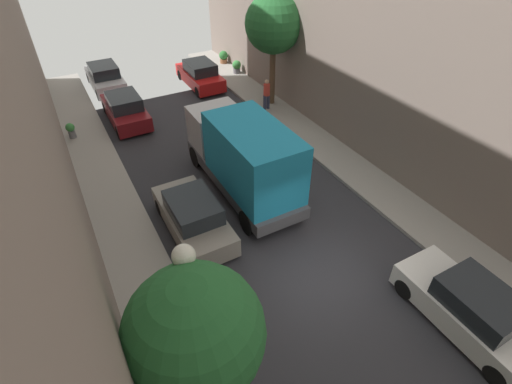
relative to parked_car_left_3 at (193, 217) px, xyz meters
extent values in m
plane|color=#2D2D33|center=(2.70, -3.83, -0.72)|extent=(32.00, 32.00, 0.00)
cube|color=gray|center=(-2.30, -3.83, -0.64)|extent=(2.00, 44.00, 0.15)
cube|color=gray|center=(7.70, -3.83, -0.64)|extent=(2.00, 44.00, 0.15)
cube|color=gray|center=(0.00, 0.04, -0.17)|extent=(1.76, 4.20, 0.76)
cube|color=#1E2328|center=(0.00, -0.11, 0.53)|extent=(1.56, 2.10, 0.64)
cylinder|color=black|center=(-0.78, 1.59, -0.40)|extent=(0.22, 0.64, 0.64)
cylinder|color=black|center=(0.78, 1.59, -0.40)|extent=(0.22, 0.64, 0.64)
cylinder|color=black|center=(-0.78, -1.51, -0.40)|extent=(0.22, 0.64, 0.64)
cylinder|color=black|center=(0.78, -1.51, -0.40)|extent=(0.22, 0.64, 0.64)
cube|color=maroon|center=(0.00, 9.87, -0.17)|extent=(1.76, 4.20, 0.76)
cube|color=#1E2328|center=(0.00, 9.72, 0.53)|extent=(1.56, 2.10, 0.64)
cylinder|color=black|center=(-0.78, 11.42, -0.40)|extent=(0.22, 0.64, 0.64)
cylinder|color=black|center=(0.78, 11.42, -0.40)|extent=(0.22, 0.64, 0.64)
cylinder|color=black|center=(-0.78, 8.32, -0.40)|extent=(0.22, 0.64, 0.64)
cylinder|color=black|center=(0.78, 8.32, -0.40)|extent=(0.22, 0.64, 0.64)
cube|color=silver|center=(0.00, 14.92, -0.17)|extent=(1.76, 4.20, 0.76)
cube|color=#1E2328|center=(0.00, 14.77, 0.53)|extent=(1.56, 2.10, 0.64)
cylinder|color=black|center=(-0.78, 16.47, -0.40)|extent=(0.22, 0.64, 0.64)
cylinder|color=black|center=(0.78, 16.47, -0.40)|extent=(0.22, 0.64, 0.64)
cylinder|color=black|center=(-0.78, 13.37, -0.40)|extent=(0.22, 0.64, 0.64)
cylinder|color=black|center=(0.78, 13.37, -0.40)|extent=(0.22, 0.64, 0.64)
cube|color=white|center=(5.40, -7.38, -0.17)|extent=(1.76, 4.20, 0.76)
cube|color=#1E2328|center=(5.40, -7.53, 0.53)|extent=(1.56, 2.10, 0.64)
cylinder|color=black|center=(4.62, -5.83, -0.40)|extent=(0.22, 0.64, 0.64)
cylinder|color=black|center=(6.18, -5.83, -0.40)|extent=(0.22, 0.64, 0.64)
cylinder|color=black|center=(4.62, -8.93, -0.40)|extent=(0.22, 0.64, 0.64)
cube|color=red|center=(5.40, 12.49, -0.17)|extent=(1.76, 4.20, 0.76)
cube|color=#1E2328|center=(5.40, 12.34, 0.53)|extent=(1.56, 2.10, 0.64)
cylinder|color=black|center=(4.62, 14.04, -0.40)|extent=(0.22, 0.64, 0.64)
cylinder|color=black|center=(6.18, 14.04, -0.40)|extent=(0.22, 0.64, 0.64)
cylinder|color=black|center=(4.62, 10.94, -0.40)|extent=(0.22, 0.64, 0.64)
cylinder|color=black|center=(6.18, 10.94, -0.40)|extent=(0.22, 0.64, 0.64)
cube|color=#4C4C51|center=(2.70, 1.42, 0.01)|extent=(2.20, 6.60, 0.50)
cube|color=#B7B7BC|center=(2.70, 3.82, 1.11)|extent=(2.10, 1.80, 1.70)
cube|color=#1E8CB7|center=(2.70, 0.42, 1.46)|extent=(2.24, 4.20, 2.40)
cylinder|color=black|center=(1.72, 4.02, -0.24)|extent=(0.30, 0.96, 0.96)
cylinder|color=black|center=(3.68, 4.02, -0.24)|extent=(0.30, 0.96, 0.96)
cylinder|color=black|center=(1.72, -0.98, -0.24)|extent=(0.30, 0.96, 0.96)
cylinder|color=black|center=(3.68, -0.98, -0.24)|extent=(0.30, 0.96, 0.96)
cylinder|color=#2D334C|center=(7.18, 7.27, -0.16)|extent=(0.18, 0.18, 0.82)
cylinder|color=#2D334C|center=(7.40, 7.27, -0.16)|extent=(0.18, 0.18, 0.82)
cylinder|color=#D83F33|center=(7.29, 7.27, 0.57)|extent=(0.36, 0.36, 0.64)
sphere|color=tan|center=(7.29, 7.27, 1.03)|extent=(0.24, 0.24, 0.24)
sphere|color=#23602D|center=(-2.14, -6.31, 3.15)|extent=(2.56, 2.56, 2.56)
cylinder|color=brown|center=(7.95, 7.82, 1.06)|extent=(0.33, 0.33, 3.25)
sphere|color=#23602D|center=(7.95, 7.82, 3.82)|extent=(3.02, 3.02, 3.02)
cylinder|color=brown|center=(8.31, 15.17, -0.42)|extent=(0.52, 0.52, 0.29)
sphere|color=#2D7233|center=(8.31, 15.17, -0.03)|extent=(0.62, 0.62, 0.62)
cylinder|color=slate|center=(8.26, 12.97, -0.41)|extent=(0.49, 0.49, 0.32)
sphere|color=#38843D|center=(8.26, 12.97, -0.01)|extent=(0.59, 0.59, 0.59)
cylinder|color=slate|center=(-2.90, 9.18, -0.37)|extent=(0.33, 0.33, 0.40)
sphere|color=#38843D|center=(-2.90, 9.18, 0.00)|extent=(0.43, 0.43, 0.43)
cylinder|color=#B2A899|center=(-2.93, -3.26, -0.36)|extent=(0.48, 0.48, 0.43)
sphere|color=#2D7233|center=(-2.93, -3.26, 0.09)|extent=(0.59, 0.59, 0.59)
cylinder|color=#333338|center=(-1.90, -5.48, 1.70)|extent=(0.16, 0.16, 4.55)
sphere|color=white|center=(-1.90, -5.48, 4.20)|extent=(0.44, 0.44, 0.44)
camera|label=1|loc=(-3.02, -10.15, 9.29)|focal=27.02mm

